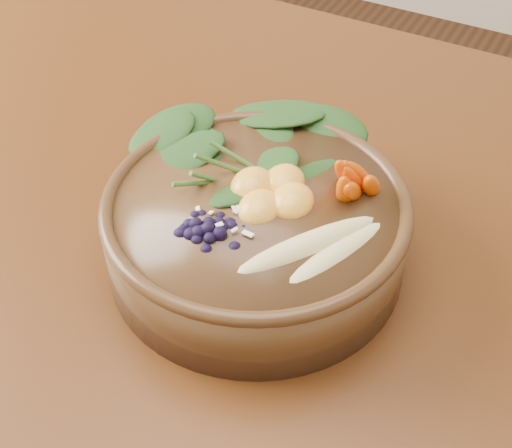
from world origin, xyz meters
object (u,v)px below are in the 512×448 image
at_px(carrot_cluster, 359,160).
at_px(blueberry_pile, 206,216).
at_px(kale_heap, 272,136).
at_px(dining_table, 185,256).
at_px(mandarin_cluster, 272,181).
at_px(banana_halves, 323,236).
at_px(stoneware_bowl, 256,232).

distance_m(carrot_cluster, blueberry_pile, 0.14).
relative_size(kale_heap, carrot_cluster, 2.38).
relative_size(dining_table, blueberry_pile, 12.53).
relative_size(mandarin_cluster, blueberry_pile, 0.69).
bearing_deg(kale_heap, blueberry_pile, -88.75).
height_order(carrot_cluster, mandarin_cluster, carrot_cluster).
bearing_deg(dining_table, blueberry_pile, -44.73).
xyz_separation_m(dining_table, blueberry_pile, (0.10, -0.10, 0.19)).
relative_size(kale_heap, blueberry_pile, 1.42).
height_order(dining_table, blueberry_pile, blueberry_pile).
bearing_deg(mandarin_cluster, banana_halves, -30.30).
xyz_separation_m(stoneware_bowl, kale_heap, (-0.02, 0.07, 0.06)).
bearing_deg(stoneware_bowl, mandarin_cluster, 63.11).
xyz_separation_m(kale_heap, mandarin_cluster, (0.03, -0.05, -0.01)).
bearing_deg(blueberry_pile, carrot_cluster, 49.90).
bearing_deg(blueberry_pile, mandarin_cluster, 70.19).
bearing_deg(mandarin_cluster, dining_table, 166.75).
xyz_separation_m(dining_table, carrot_cluster, (0.19, 0.01, 0.21)).
bearing_deg(carrot_cluster, blueberry_pile, -109.55).
xyz_separation_m(carrot_cluster, banana_halves, (0.00, -0.08, -0.02)).
xyz_separation_m(stoneware_bowl, mandarin_cluster, (0.01, 0.02, 0.05)).
distance_m(dining_table, mandarin_cluster, 0.22).
xyz_separation_m(kale_heap, carrot_cluster, (0.09, -0.02, 0.02)).
height_order(stoneware_bowl, blueberry_pile, blueberry_pile).
relative_size(kale_heap, mandarin_cluster, 2.07).
distance_m(carrot_cluster, banana_halves, 0.08).
distance_m(kale_heap, banana_halves, 0.13).
relative_size(banana_halves, blueberry_pile, 1.12).
relative_size(stoneware_bowl, kale_heap, 1.53).
distance_m(kale_heap, carrot_cluster, 0.10).
xyz_separation_m(carrot_cluster, blueberry_pile, (-0.09, -0.11, -0.02)).
bearing_deg(dining_table, stoneware_bowl, -20.89).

